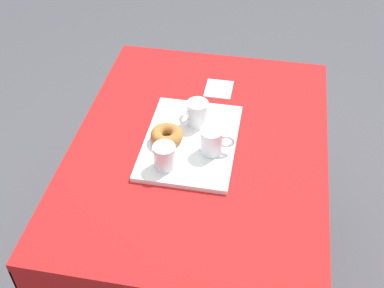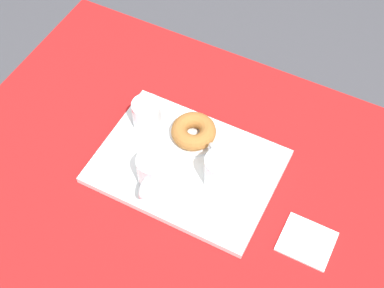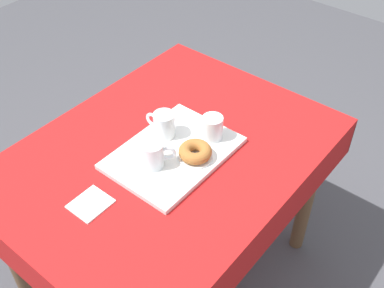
{
  "view_description": "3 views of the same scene",
  "coord_description": "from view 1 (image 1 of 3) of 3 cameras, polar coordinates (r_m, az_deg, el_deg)",
  "views": [
    {
      "loc": [
        1.32,
        0.22,
        2.0
      ],
      "look_at": [
        0.05,
        -0.02,
        0.83
      ],
      "focal_mm": 46.97,
      "sensor_mm": 36.0,
      "label": 1
    },
    {
      "loc": [
        -0.36,
        0.64,
        1.95
      ],
      "look_at": [
        0.01,
        -0.08,
        0.82
      ],
      "focal_mm": 51.2,
      "sensor_mm": 36.0,
      "label": 2
    },
    {
      "loc": [
        -0.91,
        -0.86,
        1.93
      ],
      "look_at": [
        0.06,
        -0.07,
        0.81
      ],
      "focal_mm": 44.25,
      "sensor_mm": 36.0,
      "label": 3
    }
  ],
  "objects": [
    {
      "name": "ground_plane",
      "position": [
        2.41,
        0.64,
        -13.87
      ],
      "size": [
        6.0,
        6.0,
        0.0
      ],
      "primitive_type": "plane",
      "color": "#47474C"
    },
    {
      "name": "dining_table",
      "position": [
        1.89,
        0.79,
        -2.62
      ],
      "size": [
        1.21,
        0.91,
        0.78
      ],
      "color": "red",
      "rests_on": "ground"
    },
    {
      "name": "serving_tray",
      "position": [
        1.81,
        -0.15,
        0.35
      ],
      "size": [
        0.45,
        0.33,
        0.02
      ],
      "primitive_type": "cube",
      "color": "white",
      "rests_on": "dining_table"
    },
    {
      "name": "tea_mug_left",
      "position": [
        1.73,
        2.27,
        0.25
      ],
      "size": [
        0.08,
        0.12,
        0.1
      ],
      "color": "white",
      "rests_on": "serving_tray"
    },
    {
      "name": "tea_mug_right",
      "position": [
        1.84,
        0.59,
        3.44
      ],
      "size": [
        0.1,
        0.1,
        0.1
      ],
      "color": "white",
      "rests_on": "serving_tray"
    },
    {
      "name": "water_glass_near",
      "position": [
        1.68,
        -3.14,
        -1.52
      ],
      "size": [
        0.08,
        0.08,
        0.09
      ],
      "color": "white",
      "rests_on": "serving_tray"
    },
    {
      "name": "donut_plate_left",
      "position": [
        1.8,
        -2.86,
        0.42
      ],
      "size": [
        0.12,
        0.12,
        0.01
      ],
      "primitive_type": "cylinder",
      "color": "white",
      "rests_on": "serving_tray"
    },
    {
      "name": "sugar_donut_left",
      "position": [
        1.78,
        -2.89,
        1.01
      ],
      "size": [
        0.12,
        0.12,
        0.04
      ],
      "primitive_type": "torus",
      "color": "#A3662D",
      "rests_on": "donut_plate_left"
    },
    {
      "name": "paper_napkin",
      "position": [
        2.07,
        3.06,
        6.25
      ],
      "size": [
        0.12,
        0.11,
        0.01
      ],
      "primitive_type": "cube",
      "rotation": [
        0.0,
        0.0,
        -0.0
      ],
      "color": "white",
      "rests_on": "dining_table"
    }
  ]
}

